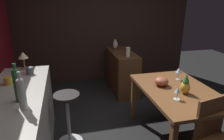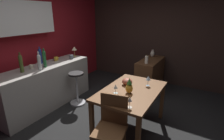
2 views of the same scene
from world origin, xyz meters
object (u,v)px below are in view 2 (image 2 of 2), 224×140
(wine_glass_center, at_px, (148,78))
(pineapple_centerpiece, at_px, (129,87))
(wine_glass_left, at_px, (116,87))
(counter_lamp, at_px, (74,49))
(wine_bottle_green, at_px, (44,58))
(cup_slate, at_px, (71,57))
(wine_glass_right, at_px, (130,100))
(fruit_bowl, at_px, (127,82))
(sideboard_cabinet, at_px, (150,75))
(wine_bottle_cobalt, at_px, (40,55))
(dining_table, at_px, (131,95))
(bar_stool, at_px, (77,87))
(wine_bottle_clear, at_px, (39,62))
(vase_ceramic_ivory, at_px, (152,54))
(cup_mustard, at_px, (56,59))
(cup_cream, at_px, (31,67))
(pillar_candle_tall, at_px, (146,60))
(wine_bottle_olive, at_px, (21,63))
(chair_near_window, at_px, (111,126))

(wine_glass_center, height_order, pineapple_centerpiece, pineapple_centerpiece)
(wine_glass_left, distance_m, counter_lamp, 2.05)
(wine_bottle_green, relative_size, cup_slate, 3.00)
(wine_glass_right, bearing_deg, fruit_bowl, 27.76)
(sideboard_cabinet, height_order, wine_bottle_cobalt, wine_bottle_cobalt)
(dining_table, bearing_deg, wine_glass_right, -158.41)
(cup_slate, bearing_deg, bar_stool, -129.23)
(wine_glass_right, xyz_separation_m, wine_bottle_clear, (0.16, 1.96, 0.21))
(wine_glass_left, xyz_separation_m, vase_ceramic_ivory, (2.26, 0.14, 0.06))
(bar_stool, distance_m, wine_bottle_cobalt, 1.04)
(wine_glass_right, xyz_separation_m, cup_mustard, (0.80, 2.22, 0.09))
(dining_table, height_order, sideboard_cabinet, sideboard_cabinet)
(bar_stool, distance_m, fruit_bowl, 1.30)
(pineapple_centerpiece, height_order, cup_cream, pineapple_centerpiece)
(cup_slate, xyz_separation_m, cup_cream, (-0.97, 0.15, -0.01))
(pillar_candle_tall, bearing_deg, wine_glass_left, -177.42)
(wine_glass_center, height_order, counter_lamp, counter_lamp)
(wine_glass_left, height_order, counter_lamp, counter_lamp)
(dining_table, distance_m, wine_bottle_green, 1.88)
(wine_glass_left, bearing_deg, bar_stool, 69.61)
(fruit_bowl, bearing_deg, counter_lamp, 70.28)
(wine_glass_center, bearing_deg, wine_bottle_olive, 113.93)
(pineapple_centerpiece, bearing_deg, sideboard_cabinet, 7.84)
(wine_bottle_green, xyz_separation_m, cup_mustard, (0.47, 0.20, -0.14))
(bar_stool, relative_size, cup_slate, 5.80)
(cup_slate, distance_m, pillar_candle_tall, 1.77)
(dining_table, relative_size, pineapple_centerpiece, 5.18)
(fruit_bowl, bearing_deg, wine_glass_left, 178.89)
(chair_near_window, height_order, wine_bottle_cobalt, wine_bottle_cobalt)
(wine_bottle_clear, bearing_deg, cup_cream, 98.81)
(wine_glass_center, distance_m, wine_bottle_cobalt, 2.32)
(bar_stool, xyz_separation_m, wine_bottle_cobalt, (-0.28, 0.72, 0.69))
(sideboard_cabinet, height_order, wine_bottle_clear, wine_bottle_clear)
(chair_near_window, xyz_separation_m, wine_bottle_clear, (0.34, 1.79, 0.56))
(counter_lamp, distance_m, pillar_candle_tall, 1.79)
(wine_glass_left, xyz_separation_m, wine_glass_right, (-0.28, -0.37, 0.01))
(dining_table, distance_m, wine_bottle_clear, 1.83)
(wine_bottle_cobalt, bearing_deg, dining_table, -88.32)
(cup_cream, height_order, pillar_candle_tall, pillar_candle_tall)
(cup_mustard, bearing_deg, pineapple_centerpiece, -101.02)
(chair_near_window, height_order, wine_bottle_olive, wine_bottle_olive)
(wine_bottle_clear, height_order, wine_bottle_green, wine_bottle_green)
(wine_glass_left, xyz_separation_m, wine_bottle_green, (0.05, 1.65, 0.24))
(vase_ceramic_ivory, bearing_deg, wine_bottle_green, 145.68)
(bar_stool, relative_size, wine_bottle_cobalt, 1.98)
(wine_glass_left, distance_m, wine_bottle_olive, 1.81)
(wine_bottle_olive, distance_m, cup_slate, 1.21)
(wine_glass_left, relative_size, wine_bottle_green, 0.40)
(chair_near_window, distance_m, pillar_candle_tall, 2.12)
(wine_bottle_cobalt, distance_m, cup_mustard, 0.37)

